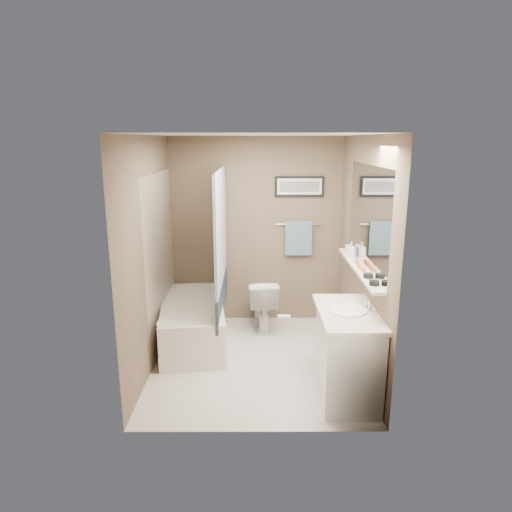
{
  "coord_description": "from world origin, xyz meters",
  "views": [
    {
      "loc": [
        -0.01,
        -4.55,
        2.35
      ],
      "look_at": [
        0.0,
        0.15,
        1.15
      ],
      "focal_mm": 32.0,
      "sensor_mm": 36.0,
      "label": 1
    }
  ],
  "objects_px": {
    "bathtub": "(193,322)",
    "candle_bowl_far": "(368,276)",
    "hair_brush_front": "(361,267)",
    "glass_jar": "(349,249)",
    "soap_bottle": "(351,249)",
    "toilet": "(262,303)",
    "candle_bowl_near": "(374,283)",
    "vanity": "(347,355)",
    "hair_brush_back": "(358,264)"
  },
  "relations": [
    {
      "from": "hair_brush_back",
      "to": "candle_bowl_far",
      "type": "bearing_deg",
      "value": -90.0
    },
    {
      "from": "hair_brush_front",
      "to": "hair_brush_back",
      "type": "height_order",
      "value": "same"
    },
    {
      "from": "hair_brush_front",
      "to": "soap_bottle",
      "type": "distance_m",
      "value": 0.49
    },
    {
      "from": "vanity",
      "to": "toilet",
      "type": "bearing_deg",
      "value": 117.89
    },
    {
      "from": "hair_brush_back",
      "to": "vanity",
      "type": "bearing_deg",
      "value": -108.49
    },
    {
      "from": "vanity",
      "to": "candle_bowl_far",
      "type": "distance_m",
      "value": 0.77
    },
    {
      "from": "toilet",
      "to": "candle_bowl_far",
      "type": "height_order",
      "value": "candle_bowl_far"
    },
    {
      "from": "bathtub",
      "to": "candle_bowl_near",
      "type": "relative_size",
      "value": 16.67
    },
    {
      "from": "hair_brush_front",
      "to": "candle_bowl_far",
      "type": "bearing_deg",
      "value": -90.0
    },
    {
      "from": "bathtub",
      "to": "candle_bowl_near",
      "type": "height_order",
      "value": "candle_bowl_near"
    },
    {
      "from": "candle_bowl_near",
      "to": "hair_brush_back",
      "type": "height_order",
      "value": "hair_brush_back"
    },
    {
      "from": "candle_bowl_far",
      "to": "hair_brush_front",
      "type": "xyz_separation_m",
      "value": [
        0.0,
        0.29,
        0.0
      ]
    },
    {
      "from": "candle_bowl_near",
      "to": "soap_bottle",
      "type": "relative_size",
      "value": 0.55
    },
    {
      "from": "candle_bowl_far",
      "to": "hair_brush_front",
      "type": "relative_size",
      "value": 0.41
    },
    {
      "from": "bathtub",
      "to": "hair_brush_back",
      "type": "height_order",
      "value": "hair_brush_back"
    },
    {
      "from": "toilet",
      "to": "hair_brush_front",
      "type": "distance_m",
      "value": 1.7
    },
    {
      "from": "toilet",
      "to": "glass_jar",
      "type": "height_order",
      "value": "glass_jar"
    },
    {
      "from": "bathtub",
      "to": "glass_jar",
      "type": "relative_size",
      "value": 15.0
    },
    {
      "from": "vanity",
      "to": "soap_bottle",
      "type": "height_order",
      "value": "soap_bottle"
    },
    {
      "from": "bathtub",
      "to": "vanity",
      "type": "distance_m",
      "value": 1.98
    },
    {
      "from": "bathtub",
      "to": "hair_brush_front",
      "type": "xyz_separation_m",
      "value": [
        1.79,
        -0.73,
        0.89
      ]
    },
    {
      "from": "vanity",
      "to": "hair_brush_front",
      "type": "bearing_deg",
      "value": 68.42
    },
    {
      "from": "vanity",
      "to": "glass_jar",
      "type": "height_order",
      "value": "glass_jar"
    },
    {
      "from": "glass_jar",
      "to": "soap_bottle",
      "type": "xyz_separation_m",
      "value": [
        0.0,
        -0.14,
        0.03
      ]
    },
    {
      "from": "candle_bowl_far",
      "to": "glass_jar",
      "type": "bearing_deg",
      "value": 90.0
    },
    {
      "from": "glass_jar",
      "to": "candle_bowl_near",
      "type": "bearing_deg",
      "value": -90.0
    },
    {
      "from": "toilet",
      "to": "candle_bowl_near",
      "type": "distance_m",
      "value": 2.08
    },
    {
      "from": "toilet",
      "to": "candle_bowl_near",
      "type": "relative_size",
      "value": 7.39
    },
    {
      "from": "glass_jar",
      "to": "toilet",
      "type": "bearing_deg",
      "value": 151.67
    },
    {
      "from": "hair_brush_front",
      "to": "hair_brush_back",
      "type": "bearing_deg",
      "value": 90.0
    },
    {
      "from": "toilet",
      "to": "hair_brush_back",
      "type": "xyz_separation_m",
      "value": [
        0.96,
        -1.02,
        0.8
      ]
    },
    {
      "from": "vanity",
      "to": "soap_bottle",
      "type": "relative_size",
      "value": 5.48
    },
    {
      "from": "vanity",
      "to": "candle_bowl_near",
      "type": "distance_m",
      "value": 0.76
    },
    {
      "from": "bathtub",
      "to": "candle_bowl_near",
      "type": "bearing_deg",
      "value": -42.2
    },
    {
      "from": "candle_bowl_near",
      "to": "hair_brush_back",
      "type": "relative_size",
      "value": 0.41
    },
    {
      "from": "bathtub",
      "to": "vanity",
      "type": "bearing_deg",
      "value": -43.36
    },
    {
      "from": "vanity",
      "to": "bathtub",
      "type": "bearing_deg",
      "value": 145.71
    },
    {
      "from": "candle_bowl_near",
      "to": "glass_jar",
      "type": "xyz_separation_m",
      "value": [
        0.0,
        1.14,
        0.03
      ]
    },
    {
      "from": "candle_bowl_near",
      "to": "soap_bottle",
      "type": "height_order",
      "value": "soap_bottle"
    },
    {
      "from": "vanity",
      "to": "candle_bowl_near",
      "type": "height_order",
      "value": "candle_bowl_near"
    },
    {
      "from": "toilet",
      "to": "hair_brush_back",
      "type": "distance_m",
      "value": 1.62
    },
    {
      "from": "vanity",
      "to": "glass_jar",
      "type": "xyz_separation_m",
      "value": [
        0.19,
        1.06,
        0.77
      ]
    },
    {
      "from": "candle_bowl_far",
      "to": "hair_brush_front",
      "type": "distance_m",
      "value": 0.29
    },
    {
      "from": "candle_bowl_far",
      "to": "soap_bottle",
      "type": "distance_m",
      "value": 0.78
    },
    {
      "from": "hair_brush_front",
      "to": "glass_jar",
      "type": "height_order",
      "value": "glass_jar"
    },
    {
      "from": "toilet",
      "to": "vanity",
      "type": "bearing_deg",
      "value": 110.4
    },
    {
      "from": "vanity",
      "to": "hair_brush_back",
      "type": "bearing_deg",
      "value": 73.19
    },
    {
      "from": "hair_brush_front",
      "to": "glass_jar",
      "type": "distance_m",
      "value": 0.63
    },
    {
      "from": "hair_brush_front",
      "to": "vanity",
      "type": "bearing_deg",
      "value": -113.26
    },
    {
      "from": "bathtub",
      "to": "candle_bowl_far",
      "type": "bearing_deg",
      "value": -37.19
    }
  ]
}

